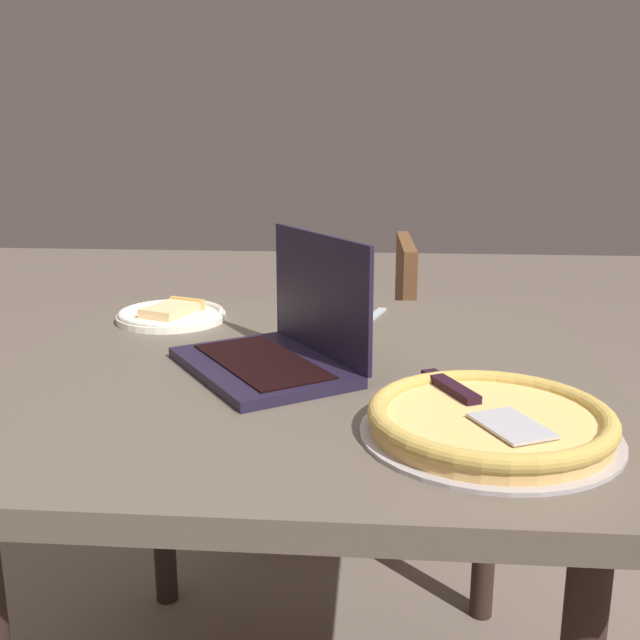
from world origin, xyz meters
The scene contains 6 objects.
dining_table centered at (0.00, 0.00, 0.69)m, with size 1.07×1.04×0.77m.
laptop centered at (-0.02, 0.04, 0.82)m, with size 0.40×0.37×0.23m.
pizza_plate centered at (0.30, 0.32, 0.78)m, with size 0.24×0.24×0.04m.
pizza_tray centered at (-0.29, -0.28, 0.79)m, with size 0.35×0.35×0.04m.
table_knife centered at (0.32, -0.11, 0.77)m, with size 0.20×0.07×0.01m.
chair_near centered at (0.87, -0.08, 0.50)m, with size 0.45×0.45×0.87m.
Camera 1 is at (-1.24, -0.13, 1.18)m, focal length 41.69 mm.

